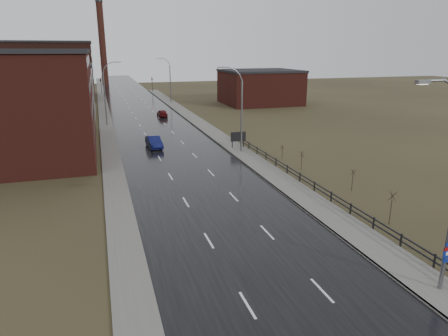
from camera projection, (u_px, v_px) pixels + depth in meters
road at (153, 125)px, 73.63m from camera, size 14.00×300.00×0.06m
sidewalk_right at (242, 153)px, 53.20m from camera, size 3.20×180.00×0.18m
curb_right at (231, 154)px, 52.76m from camera, size 0.16×180.00×0.18m
sidewalk_left at (106, 127)px, 71.28m from camera, size 2.40×260.00×0.12m
warehouse_near at (4, 103)px, 51.99m from camera, size 22.44×28.56×13.50m
warehouse_mid at (53, 90)px, 83.46m from camera, size 16.32×20.40×10.50m
warehouse_far at (43, 71)px, 108.76m from camera, size 26.52×24.48×15.50m
building_right at (260, 87)px, 101.19m from camera, size 18.36×16.32×8.50m
smokestack at (102, 43)px, 149.82m from camera, size 2.70×2.70×30.70m
streetlight_right_mid at (240, 109)px, 52.44m from camera, size 3.36×0.28×11.35m
streetlight_left at (106, 93)px, 71.60m from camera, size 3.36×0.28×11.35m
streetlight_right_far at (169, 80)px, 101.84m from camera, size 3.36×0.28×11.35m
guardrail at (318, 187)px, 38.24m from camera, size 0.10×53.05×1.10m
shrub_c at (391, 207)px, 31.46m from camera, size 0.66×0.70×2.81m
shrub_d at (353, 179)px, 39.17m from camera, size 0.53×0.56×2.22m
shrub_e at (302, 160)px, 45.97m from camera, size 0.53×0.55×2.21m
shrub_f at (282, 152)px, 50.72m from camera, size 0.43×0.45×1.76m
billboard at (238, 137)px, 55.76m from camera, size 2.22×0.17×2.39m
traffic_light_left at (101, 79)px, 124.92m from camera, size 0.58×2.73×5.30m
traffic_light_right at (152, 78)px, 129.49m from camera, size 0.58×2.73×5.30m
car_near at (154, 142)px, 56.31m from camera, size 2.02×5.02×1.62m
car_far at (162, 113)px, 82.20m from camera, size 1.81×4.37×1.48m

